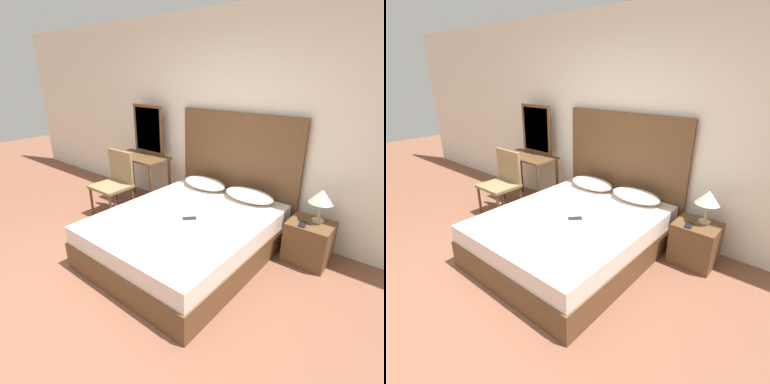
# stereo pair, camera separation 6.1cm
# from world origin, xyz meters

# --- Properties ---
(ground_plane) EXTENTS (16.00, 16.00, 0.00)m
(ground_plane) POSITION_xyz_m (0.00, 0.00, 0.00)
(ground_plane) COLOR brown
(wall_back) EXTENTS (10.00, 0.06, 2.70)m
(wall_back) POSITION_xyz_m (0.00, 2.47, 1.35)
(wall_back) COLOR silver
(wall_back) RESTS_ON ground_plane
(bed) EXTENTS (1.65, 2.02, 0.49)m
(bed) POSITION_xyz_m (0.12, 1.36, 0.24)
(bed) COLOR brown
(bed) RESTS_ON ground_plane
(headboard) EXTENTS (1.73, 0.05, 1.51)m
(headboard) POSITION_xyz_m (0.12, 2.39, 0.75)
(headboard) COLOR brown
(headboard) RESTS_ON ground_plane
(pillow_left) EXTENTS (0.64, 0.33, 0.15)m
(pillow_left) POSITION_xyz_m (-0.22, 2.16, 0.56)
(pillow_left) COLOR silver
(pillow_left) RESTS_ON bed
(pillow_right) EXTENTS (0.64, 0.33, 0.15)m
(pillow_right) POSITION_xyz_m (0.46, 2.16, 0.56)
(pillow_right) COLOR silver
(pillow_right) RESTS_ON bed
(phone_on_bed) EXTENTS (0.15, 0.16, 0.01)m
(phone_on_bed) POSITION_xyz_m (0.20, 1.32, 0.49)
(phone_on_bed) COLOR #232328
(phone_on_bed) RESTS_ON bed
(nightstand) EXTENTS (0.45, 0.40, 0.47)m
(nightstand) POSITION_xyz_m (1.26, 2.09, 0.24)
(nightstand) COLOR brown
(nightstand) RESTS_ON ground_plane
(table_lamp) EXTENTS (0.26, 0.26, 0.36)m
(table_lamp) POSITION_xyz_m (1.29, 2.17, 0.75)
(table_lamp) COLOR tan
(table_lamp) RESTS_ON nightstand
(phone_on_nightstand) EXTENTS (0.10, 0.16, 0.01)m
(phone_on_nightstand) POSITION_xyz_m (1.19, 1.99, 0.48)
(phone_on_nightstand) COLOR black
(phone_on_nightstand) RESTS_ON nightstand
(vanity_desk) EXTENTS (0.94, 0.48, 0.77)m
(vanity_desk) POSITION_xyz_m (-1.40, 2.05, 0.63)
(vanity_desk) COLOR brown
(vanity_desk) RESTS_ON ground_plane
(vanity_mirror) EXTENTS (0.61, 0.03, 0.75)m
(vanity_mirror) POSITION_xyz_m (-1.40, 2.26, 1.14)
(vanity_mirror) COLOR brown
(vanity_mirror) RESTS_ON vanity_desk
(chair) EXTENTS (0.51, 0.45, 0.93)m
(chair) POSITION_xyz_m (-1.38, 1.56, 0.53)
(chair) COLOR olive
(chair) RESTS_ON ground_plane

